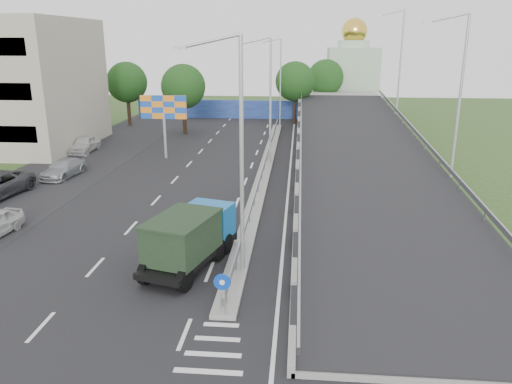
# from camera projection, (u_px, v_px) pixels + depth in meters

# --- Properties ---
(ground) EXTENTS (160.00, 160.00, 0.00)m
(ground) POSITION_uv_depth(u_px,v_px,m) (213.00, 353.00, 16.58)
(ground) COLOR #2D4C1E
(ground) RESTS_ON ground
(road_surface) EXTENTS (26.00, 90.00, 0.04)m
(road_surface) POSITION_uv_depth(u_px,v_px,m) (219.00, 185.00, 35.89)
(road_surface) COLOR black
(road_surface) RESTS_ON ground
(parking_strip) EXTENTS (8.00, 90.00, 0.05)m
(parking_strip) POSITION_uv_depth(u_px,v_px,m) (46.00, 181.00, 36.98)
(parking_strip) COLOR black
(parking_strip) RESTS_ON ground
(median) EXTENTS (1.00, 44.00, 0.20)m
(median) POSITION_uv_depth(u_px,v_px,m) (265.00, 171.00, 39.43)
(median) COLOR gray
(median) RESTS_ON ground
(overpass_ramp) EXTENTS (10.00, 50.00, 3.50)m
(overpass_ramp) POSITION_uv_depth(u_px,v_px,m) (362.00, 152.00, 38.32)
(overpass_ramp) COLOR gray
(overpass_ramp) RESTS_ON ground
(median_guardrail) EXTENTS (0.09, 44.00, 0.71)m
(median_guardrail) POSITION_uv_depth(u_px,v_px,m) (265.00, 163.00, 39.24)
(median_guardrail) COLOR gray
(median_guardrail) RESTS_ON median
(sign_bollard) EXTENTS (0.64, 0.23, 1.67)m
(sign_bollard) POSITION_uv_depth(u_px,v_px,m) (223.00, 294.00, 18.36)
(sign_bollard) COLOR black
(sign_bollard) RESTS_ON median
(lamp_post_near) EXTENTS (2.74, 0.18, 10.08)m
(lamp_post_near) POSITION_uv_depth(u_px,v_px,m) (237.00, 146.00, 20.60)
(lamp_post_near) COLOR #B2B5B7
(lamp_post_near) RESTS_ON median
(lamp_post_mid) EXTENTS (2.74, 0.18, 10.08)m
(lamp_post_mid) POSITION_uv_depth(u_px,v_px,m) (268.00, 95.00, 39.66)
(lamp_post_mid) COLOR #B2B5B7
(lamp_post_mid) RESTS_ON median
(lamp_post_far) EXTENTS (2.74, 0.18, 10.08)m
(lamp_post_far) POSITION_uv_depth(u_px,v_px,m) (279.00, 77.00, 58.72)
(lamp_post_far) COLOR #B2B5B7
(lamp_post_far) RESTS_ON median
(blue_wall) EXTENTS (30.00, 0.50, 2.40)m
(blue_wall) POSITION_uv_depth(u_px,v_px,m) (249.00, 109.00, 66.12)
(blue_wall) COLOR navy
(blue_wall) RESTS_ON ground
(church) EXTENTS (7.00, 7.00, 13.80)m
(church) POSITION_uv_depth(u_px,v_px,m) (352.00, 74.00, 71.38)
(church) COLOR #B2CCAD
(church) RESTS_ON ground
(billboard) EXTENTS (4.00, 0.24, 5.50)m
(billboard) POSITION_uv_depth(u_px,v_px,m) (164.00, 111.00, 42.80)
(billboard) COLOR #B2B5B7
(billboard) RESTS_ON ground
(tree_left_mid) EXTENTS (4.80, 4.80, 7.60)m
(tree_left_mid) POSITION_uv_depth(u_px,v_px,m) (183.00, 87.00, 54.03)
(tree_left_mid) COLOR black
(tree_left_mid) RESTS_ON ground
(tree_median_far) EXTENTS (4.80, 4.80, 7.60)m
(tree_median_far) POSITION_uv_depth(u_px,v_px,m) (295.00, 82.00, 60.65)
(tree_median_far) COLOR black
(tree_median_far) RESTS_ON ground
(tree_left_far) EXTENTS (4.80, 4.80, 7.60)m
(tree_left_far) POSITION_uv_depth(u_px,v_px,m) (127.00, 82.00, 59.46)
(tree_left_far) COLOR black
(tree_left_far) RESTS_ON ground
(tree_ramp_far) EXTENTS (4.80, 4.80, 7.60)m
(tree_ramp_far) POSITION_uv_depth(u_px,v_px,m) (326.00, 78.00, 66.99)
(tree_ramp_far) COLOR black
(tree_ramp_far) RESTS_ON ground
(dump_truck) EXTENTS (3.69, 6.29, 2.61)m
(dump_truck) POSITION_uv_depth(u_px,v_px,m) (191.00, 236.00, 22.67)
(dump_truck) COLOR black
(dump_truck) RESTS_ON ground
(parked_car_d) EXTENTS (2.29, 4.71, 1.32)m
(parked_car_d) POSITION_uv_depth(u_px,v_px,m) (64.00, 168.00, 37.89)
(parked_car_d) COLOR #93979B
(parked_car_d) RESTS_ON ground
(parked_car_e) EXTENTS (1.84, 4.40, 1.49)m
(parked_car_e) POSITION_uv_depth(u_px,v_px,m) (85.00, 144.00, 46.39)
(parked_car_e) COLOR beige
(parked_car_e) RESTS_ON ground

